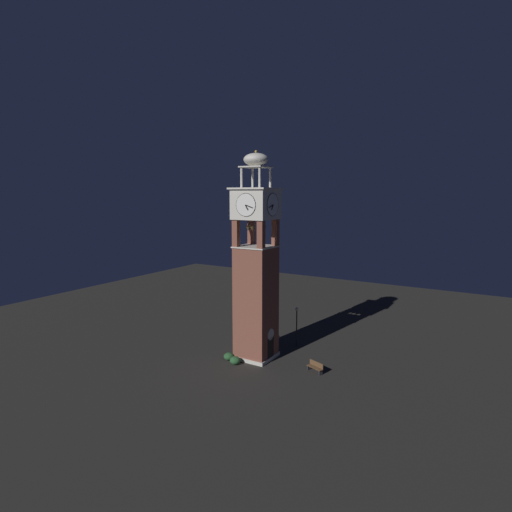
% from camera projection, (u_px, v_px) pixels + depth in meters
% --- Properties ---
extents(ground, '(80.00, 80.00, 0.00)m').
position_uv_depth(ground, '(256.00, 357.00, 40.90)').
color(ground, '#2A2925').
extents(clock_tower, '(3.79, 3.79, 19.34)m').
position_uv_depth(clock_tower, '(256.00, 275.00, 39.73)').
color(clock_tower, brown).
rests_on(clock_tower, ground).
extents(park_bench, '(1.00, 1.65, 0.95)m').
position_uv_depth(park_bench, '(315.00, 367.00, 37.39)').
color(park_bench, brown).
rests_on(park_bench, ground).
extents(lamp_post, '(0.36, 0.36, 4.06)m').
position_uv_depth(lamp_post, '(297.00, 319.00, 43.59)').
color(lamp_post, black).
rests_on(lamp_post, ground).
extents(trash_bin, '(0.52, 0.52, 0.80)m').
position_uv_depth(trash_bin, '(270.00, 336.00, 45.86)').
color(trash_bin, '#38513D').
rests_on(trash_bin, ground).
extents(shrub_near_entry, '(0.97, 0.97, 0.71)m').
position_uv_depth(shrub_near_entry, '(229.00, 356.00, 40.17)').
color(shrub_near_entry, '#28562D').
rests_on(shrub_near_entry, ground).
extents(shrub_left_of_tower, '(0.99, 0.99, 0.74)m').
position_uv_depth(shrub_left_of_tower, '(235.00, 360.00, 39.16)').
color(shrub_left_of_tower, '#28562D').
rests_on(shrub_left_of_tower, ground).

